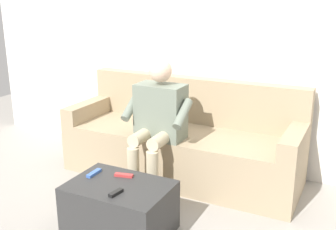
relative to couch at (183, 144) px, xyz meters
The scene contains 8 objects.
ground_plane 0.78m from the couch, 90.00° to the left, with size 8.00×8.00×0.00m, color gray.
back_wall 1.02m from the couch, 90.00° to the right, with size 5.26×0.06×2.48m, color silver.
couch is the anchor object (origin of this frame).
coffee_table 1.09m from the couch, 90.00° to the left, with size 0.72×0.50×0.37m.
person_solo_seated 0.51m from the couch, 77.99° to the left, with size 0.57×0.49×1.15m.
remote_black 1.22m from the couch, 92.91° to the left, with size 0.12×0.04×0.02m, color black.
remote_red 0.97m from the couch, 87.66° to the left, with size 0.14×0.04×0.02m, color #B73333.
remote_blue 1.06m from the couch, 75.95° to the left, with size 0.14×0.04×0.02m, color #3860B7.
Camera 1 is at (-1.46, 3.12, 1.67)m, focal length 43.03 mm.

